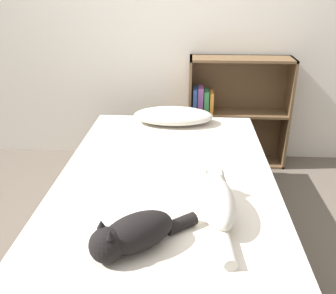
{
  "coord_description": "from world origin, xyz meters",
  "views": [
    {
      "loc": [
        0.12,
        -1.86,
        1.53
      ],
      "look_at": [
        0.0,
        0.15,
        0.62
      ],
      "focal_mm": 40.0,
      "sensor_mm": 36.0,
      "label": 1
    }
  ],
  "objects": [
    {
      "name": "ground_plane",
      "position": [
        0.0,
        0.0,
        0.0
      ],
      "size": [
        8.0,
        8.0,
        0.0
      ],
      "primitive_type": "plane",
      "color": "brown"
    },
    {
      "name": "wall_back",
      "position": [
        0.0,
        1.4,
        1.25
      ],
      "size": [
        8.0,
        0.06,
        2.5
      ],
      "color": "silver",
      "rests_on": "ground_plane"
    },
    {
      "name": "bed",
      "position": [
        0.0,
        0.0,
        0.26
      ],
      "size": [
        1.24,
        1.99,
        0.52
      ],
      "color": "brown",
      "rests_on": "ground_plane"
    },
    {
      "name": "pillow",
      "position": [
        -0.0,
        0.81,
        0.58
      ],
      "size": [
        0.6,
        0.31,
        0.12
      ],
      "color": "beige",
      "rests_on": "bed"
    },
    {
      "name": "cat_light",
      "position": [
        0.26,
        -0.37,
        0.59
      ],
      "size": [
        0.18,
        0.61,
        0.16
      ],
      "rotation": [
        0.0,
        0.0,
        1.65
      ],
      "color": "beige",
      "rests_on": "bed"
    },
    {
      "name": "cat_dark",
      "position": [
        -0.1,
        -0.65,
        0.59
      ],
      "size": [
        0.43,
        0.36,
        0.16
      ],
      "rotation": [
        0.0,
        0.0,
        3.79
      ],
      "color": "black",
      "rests_on": "bed"
    },
    {
      "name": "bookshelf",
      "position": [
        0.5,
        1.27,
        0.48
      ],
      "size": [
        0.85,
        0.26,
        0.94
      ],
      "color": "brown",
      "rests_on": "ground_plane"
    }
  ]
}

